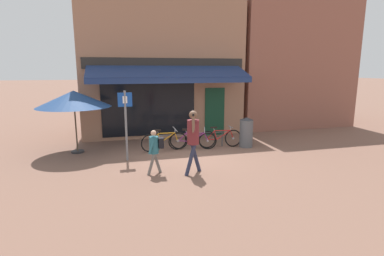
% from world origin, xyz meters
% --- Properties ---
extents(ground_plane, '(160.00, 160.00, 0.00)m').
position_xyz_m(ground_plane, '(0.00, 0.00, 0.00)').
color(ground_plane, brown).
extents(shop_front, '(7.04, 4.44, 5.95)m').
position_xyz_m(shop_front, '(-0.11, 4.62, 2.97)').
color(shop_front, '#9E7056').
rests_on(shop_front, ground_plane).
extents(neighbour_building, '(5.98, 4.00, 6.46)m').
position_xyz_m(neighbour_building, '(6.60, 5.14, 3.23)').
color(neighbour_building, '#8E5647').
rests_on(neighbour_building, ground_plane).
extents(bike_rack_rail, '(2.61, 0.04, 0.57)m').
position_xyz_m(bike_rack_rail, '(0.37, 1.13, 0.46)').
color(bike_rack_rail, '#47494F').
rests_on(bike_rack_rail, ground_plane).
extents(bicycle_orange, '(1.69, 0.52, 0.85)m').
position_xyz_m(bicycle_orange, '(-0.64, 0.99, 0.37)').
color(bicycle_orange, black).
rests_on(bicycle_orange, ground_plane).
extents(bicycle_purple, '(1.69, 0.75, 0.82)m').
position_xyz_m(bicycle_purple, '(0.42, 0.94, 0.35)').
color(bicycle_purple, black).
rests_on(bicycle_purple, ground_plane).
extents(bicycle_red, '(1.68, 0.52, 0.80)m').
position_xyz_m(bicycle_red, '(1.49, 0.98, 0.36)').
color(bicycle_red, black).
rests_on(bicycle_red, ground_plane).
extents(pedestrian_adult, '(0.58, 0.61, 1.81)m').
position_xyz_m(pedestrian_adult, '(-0.25, -1.53, 1.12)').
color(pedestrian_adult, '#282D47').
rests_on(pedestrian_adult, ground_plane).
extents(pedestrian_child, '(0.50, 0.40, 1.27)m').
position_xyz_m(pedestrian_child, '(-1.28, -1.28, 0.79)').
color(pedestrian_child, slate).
rests_on(pedestrian_child, ground_plane).
extents(litter_bin, '(0.51, 0.51, 1.13)m').
position_xyz_m(litter_bin, '(2.46, 0.81, 0.57)').
color(litter_bin, '#515459').
rests_on(litter_bin, ground_plane).
extents(parking_sign, '(0.44, 0.07, 2.25)m').
position_xyz_m(parking_sign, '(-1.98, 0.21, 1.38)').
color(parking_sign, slate).
rests_on(parking_sign, ground_plane).
extents(cafe_parasol, '(2.50, 2.50, 2.19)m').
position_xyz_m(cafe_parasol, '(-3.64, 1.62, 1.90)').
color(cafe_parasol, '#4C3D2D').
rests_on(cafe_parasol, ground_plane).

